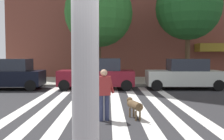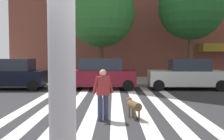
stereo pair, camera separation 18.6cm
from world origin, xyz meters
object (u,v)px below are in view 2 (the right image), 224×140
Objects in this scene: parked_car_behind_first at (99,74)px; dog_on_leash at (133,105)px; street_tree_nearest at (101,13)px; pedestrian_dog_walker at (103,92)px; parked_car_near_curb at (8,74)px; street_tree_middle at (191,7)px; parked_car_third_in_line at (187,75)px.

dog_on_leash is (1.53, -7.33, -0.47)m from parked_car_behind_first.
street_tree_nearest reaches higher than pedestrian_dog_walker.
parked_car_near_curb is 4.27× the size of dog_on_leash.
parked_car_behind_first is at bearing -0.02° from parked_car_near_curb.
parked_car_near_curb reaches higher than pedestrian_dog_walker.
parked_car_behind_first is 0.62× the size of street_tree_nearest.
street_tree_nearest is at bearing -177.55° from street_tree_middle.
street_tree_nearest reaches higher than parked_car_near_curb.
pedestrian_dog_walker is at bearing -118.85° from street_tree_middle.
street_tree_middle reaches higher than street_tree_nearest.
parked_car_behind_first is at bearing -152.89° from street_tree_middle.
street_tree_middle reaches higher than parked_car_third_in_line.
parked_car_near_curb is at bearing 179.99° from parked_car_third_in_line.
dog_on_leash is at bearing -117.66° from parked_car_third_in_line.
parked_car_near_curb is 1.01× the size of parked_car_third_in_line.
parked_car_near_curb is 10.99m from parked_car_third_in_line.
parked_car_third_in_line is 8.28m from dog_on_leash.
pedestrian_dog_walker is (6.16, -7.60, 0.01)m from parked_car_near_curb.
parked_car_third_in_line is (5.37, 0.00, -0.03)m from parked_car_behind_first.
street_tree_middle is at bearing 2.45° from street_tree_nearest.
street_tree_middle is 4.80× the size of pedestrian_dog_walker.
parked_car_near_curb reaches higher than dog_on_leash.
pedestrian_dog_walker is (0.54, -7.60, 0.01)m from parked_car_behind_first.
pedestrian_dog_walker is 1.51× the size of dog_on_leash.
parked_car_behind_first is at bearing 101.81° from dog_on_leash.
parked_car_third_in_line is 0.62× the size of street_tree_nearest.
parked_car_third_in_line is 7.53m from street_tree_nearest.
parked_car_near_curb is 13.50m from street_tree_middle.
parked_car_near_curb is 1.00× the size of parked_car_behind_first.
parked_car_near_curb is 0.59× the size of street_tree_middle.
parked_car_near_curb is at bearing 179.98° from parked_car_behind_first.
street_tree_nearest is at bearing 150.23° from parked_car_third_in_line.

